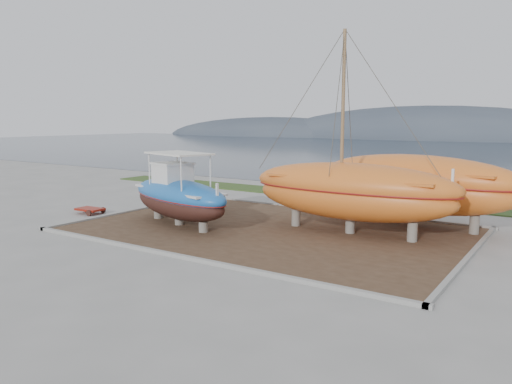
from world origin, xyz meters
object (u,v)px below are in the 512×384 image
Objects in this scene: blue_caique at (179,189)px; orange_sailboat at (353,133)px; orange_bare_hull at (414,191)px; red_trailer at (90,211)px; white_dinghy at (191,200)px.

orange_sailboat is (7.94, 3.02, 2.82)m from blue_caique.
orange_bare_hull is at bearing 50.37° from blue_caique.
orange_bare_hull is at bearing 18.99° from red_trailer.
orange_bare_hull is (11.91, 3.28, 1.10)m from white_dinghy.
white_dinghy is 10.80m from orange_sailboat.
blue_caique is 0.72× the size of orange_bare_hull.
white_dinghy is at bearing 178.88° from orange_sailboat.
orange_sailboat is at bearing 37.48° from blue_caique.
orange_sailboat is 4.97m from orange_bare_hull.
blue_caique is at bearing -136.44° from orange_bare_hull.
blue_caique is 3.29× the size of red_trailer.
orange_sailboat is at bearing -24.42° from white_dinghy.
blue_caique reaches higher than white_dinghy.
blue_caique is 0.75× the size of orange_sailboat.
orange_sailboat is (10.02, -0.27, 4.03)m from white_dinghy.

